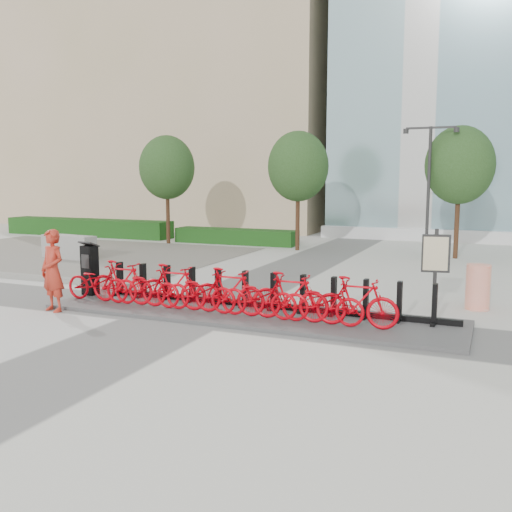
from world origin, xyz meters
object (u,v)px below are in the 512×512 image
at_px(construction_barrel, 478,287).
at_px(worker_red, 53,271).
at_px(kiosk, 90,269).
at_px(bike_0, 98,282).
at_px(map_sign, 436,257).
at_px(jersey_barrier, 69,247).

bearing_deg(construction_barrel, worker_red, -155.87).
distance_m(kiosk, worker_red, 1.62).
xyz_separation_m(kiosk, worker_red, (0.23, -1.59, 0.21)).
distance_m(bike_0, map_sign, 8.16).
bearing_deg(jersey_barrier, construction_barrel, -5.38).
bearing_deg(jersey_barrier, worker_red, -44.96).
bearing_deg(construction_barrel, kiosk, -165.03).
height_order(bike_0, jersey_barrier, bike_0).
height_order(worker_red, construction_barrel, worker_red).
xyz_separation_m(jersey_barrier, map_sign, (13.99, -3.70, 0.84)).
height_order(jersey_barrier, map_sign, map_sign).
bearing_deg(bike_0, worker_red, 156.02).
distance_m(worker_red, map_sign, 8.92).
height_order(bike_0, construction_barrel, construction_barrel).
xyz_separation_m(bike_0, kiosk, (-0.69, 0.56, 0.21)).
xyz_separation_m(kiosk, map_sign, (8.45, 1.86, 0.53)).
xyz_separation_m(construction_barrel, map_sign, (-0.93, -0.65, 0.75)).
relative_size(jersey_barrier, map_sign, 1.21).
xyz_separation_m(worker_red, map_sign, (8.22, 3.45, 0.33)).
height_order(bike_0, kiosk, kiosk).
distance_m(kiosk, map_sign, 8.67).
xyz_separation_m(bike_0, map_sign, (7.76, 2.41, 0.74)).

